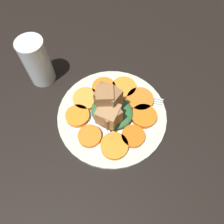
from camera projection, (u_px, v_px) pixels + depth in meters
table_slab at (112, 118)px, 54.80cm from camera, size 120.00×120.00×2.00cm
plate at (112, 115)px, 53.46cm from camera, size 26.52×26.52×1.05cm
carrot_slice_0 at (124, 88)px, 55.80cm from camera, size 6.19×6.19×1.35cm
carrot_slice_1 at (104, 88)px, 55.74cm from camera, size 6.06×6.06×1.35cm
carrot_slice_2 at (87, 98)px, 54.35cm from camera, size 6.39×6.39×1.35cm
carrot_slice_3 at (78, 116)px, 51.93cm from camera, size 5.69×5.69×1.35cm
carrot_slice_4 at (90, 136)px, 49.48cm from camera, size 5.38×5.38×1.35cm
carrot_slice_5 at (114, 146)px, 48.38cm from camera, size 6.23×6.23×1.35cm
carrot_slice_6 at (133, 136)px, 49.46cm from camera, size 5.36×5.36×1.35cm
carrot_slice_7 at (144, 116)px, 51.91cm from camera, size 6.11×6.11×1.35cm
carrot_slice_8 at (140, 100)px, 54.10cm from camera, size 6.62×6.62×1.35cm
center_pile at (110, 108)px, 49.37cm from camera, size 10.23×9.93×10.06cm
fork at (126, 96)px, 55.17cm from camera, size 19.39×7.43×0.40cm
water_glass at (37, 62)px, 53.94cm from camera, size 6.54×6.54×12.72cm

